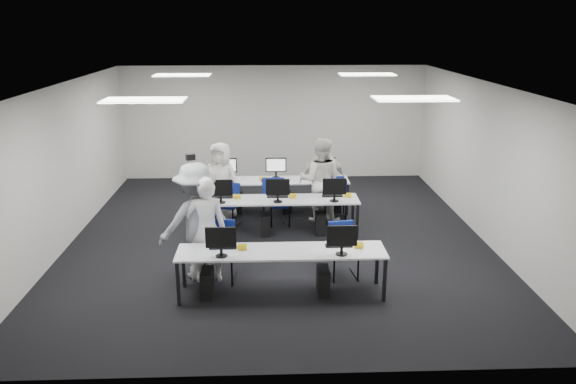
{
  "coord_description": "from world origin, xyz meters",
  "views": [
    {
      "loc": [
        -0.22,
        -10.34,
        4.09
      ],
      "look_at": [
        0.19,
        -0.21,
        1.0
      ],
      "focal_mm": 35.0,
      "sensor_mm": 36.0,
      "label": 1
    }
  ],
  "objects_px": {
    "desk_mid": "(278,201)",
    "chair_2": "(228,213)",
    "chair_4": "(334,209)",
    "student_1": "(321,180)",
    "chair_7": "(336,205)",
    "student_3": "(323,180)",
    "chair_0": "(221,262)",
    "chair_5": "(224,207)",
    "photographer": "(197,221)",
    "chair_6": "(274,206)",
    "student_2": "(221,182)",
    "desk_front": "(281,254)",
    "chair_3": "(280,212)",
    "chair_1": "(343,260)",
    "student_0": "(206,230)"
  },
  "relations": [
    {
      "from": "chair_3",
      "to": "chair_4",
      "type": "distance_m",
      "value": 1.13
    },
    {
      "from": "chair_7",
      "to": "student_0",
      "type": "bearing_deg",
      "value": -126.67
    },
    {
      "from": "chair_4",
      "to": "chair_0",
      "type": "bearing_deg",
      "value": -130.98
    },
    {
      "from": "chair_3",
      "to": "chair_5",
      "type": "bearing_deg",
      "value": 164.54
    },
    {
      "from": "chair_3",
      "to": "chair_5",
      "type": "xyz_separation_m",
      "value": [
        -1.2,
        0.34,
        0.0
      ]
    },
    {
      "from": "student_1",
      "to": "desk_front",
      "type": "bearing_deg",
      "value": 87.1
    },
    {
      "from": "student_0",
      "to": "student_1",
      "type": "distance_m",
      "value": 3.5
    },
    {
      "from": "chair_2",
      "to": "student_3",
      "type": "height_order",
      "value": "student_3"
    },
    {
      "from": "student_2",
      "to": "photographer",
      "type": "distance_m",
      "value": 2.79
    },
    {
      "from": "chair_6",
      "to": "chair_5",
      "type": "bearing_deg",
      "value": 178.01
    },
    {
      "from": "desk_mid",
      "to": "chair_2",
      "type": "bearing_deg",
      "value": 152.44
    },
    {
      "from": "chair_2",
      "to": "student_2",
      "type": "height_order",
      "value": "student_2"
    },
    {
      "from": "chair_1",
      "to": "student_2",
      "type": "bearing_deg",
      "value": 120.42
    },
    {
      "from": "student_3",
      "to": "student_1",
      "type": "bearing_deg",
      "value": -125.51
    },
    {
      "from": "chair_5",
      "to": "photographer",
      "type": "xyz_separation_m",
      "value": [
        -0.22,
        -2.82,
        0.7
      ]
    },
    {
      "from": "chair_4",
      "to": "student_1",
      "type": "relative_size",
      "value": 0.54
    },
    {
      "from": "chair_1",
      "to": "student_0",
      "type": "relative_size",
      "value": 0.51
    },
    {
      "from": "desk_mid",
      "to": "chair_5",
      "type": "relative_size",
      "value": 3.74
    },
    {
      "from": "student_0",
      "to": "photographer",
      "type": "height_order",
      "value": "photographer"
    },
    {
      "from": "student_1",
      "to": "student_0",
      "type": "bearing_deg",
      "value": 65.46
    },
    {
      "from": "chair_3",
      "to": "chair_6",
      "type": "height_order",
      "value": "chair_6"
    },
    {
      "from": "chair_1",
      "to": "chair_2",
      "type": "relative_size",
      "value": 1.04
    },
    {
      "from": "chair_2",
      "to": "photographer",
      "type": "bearing_deg",
      "value": -79.31
    },
    {
      "from": "chair_0",
      "to": "chair_5",
      "type": "relative_size",
      "value": 1.14
    },
    {
      "from": "student_1",
      "to": "student_3",
      "type": "height_order",
      "value": "student_1"
    },
    {
      "from": "desk_front",
      "to": "chair_7",
      "type": "relative_size",
      "value": 3.57
    },
    {
      "from": "desk_mid",
      "to": "chair_2",
      "type": "height_order",
      "value": "chair_2"
    },
    {
      "from": "chair_5",
      "to": "chair_6",
      "type": "xyz_separation_m",
      "value": [
        1.07,
        -0.07,
        0.04
      ]
    },
    {
      "from": "desk_mid",
      "to": "photographer",
      "type": "distance_m",
      "value": 2.35
    },
    {
      "from": "chair_4",
      "to": "student_1",
      "type": "bearing_deg",
      "value": 153.59
    },
    {
      "from": "desk_front",
      "to": "chair_1",
      "type": "relative_size",
      "value": 3.52
    },
    {
      "from": "desk_front",
      "to": "chair_7",
      "type": "xyz_separation_m",
      "value": [
        1.28,
        3.54,
        -0.4
      ]
    },
    {
      "from": "chair_1",
      "to": "student_1",
      "type": "xyz_separation_m",
      "value": [
        -0.12,
        2.72,
        0.62
      ]
    },
    {
      "from": "desk_mid",
      "to": "chair_2",
      "type": "distance_m",
      "value": 1.22
    },
    {
      "from": "chair_2",
      "to": "student_3",
      "type": "bearing_deg",
      "value": 27.35
    },
    {
      "from": "chair_0",
      "to": "chair_4",
      "type": "xyz_separation_m",
      "value": [
        2.18,
        2.62,
        -0.0
      ]
    },
    {
      "from": "chair_3",
      "to": "chair_7",
      "type": "bearing_deg",
      "value": 16.56
    },
    {
      "from": "chair_2",
      "to": "chair_3",
      "type": "xyz_separation_m",
      "value": [
        1.09,
        0.05,
        -0.01
      ]
    },
    {
      "from": "chair_5",
      "to": "student_0",
      "type": "bearing_deg",
      "value": -85.0
    },
    {
      "from": "chair_6",
      "to": "student_2",
      "type": "xyz_separation_m",
      "value": [
        -1.11,
        0.03,
        0.53
      ]
    },
    {
      "from": "chair_5",
      "to": "chair_7",
      "type": "xyz_separation_m",
      "value": [
        2.42,
        0.01,
        0.01
      ]
    },
    {
      "from": "chair_4",
      "to": "chair_7",
      "type": "height_order",
      "value": "chair_4"
    },
    {
      "from": "chair_4",
      "to": "chair_3",
      "type": "bearing_deg",
      "value": 179.03
    },
    {
      "from": "chair_2",
      "to": "chair_5",
      "type": "xyz_separation_m",
      "value": [
        -0.12,
        0.39,
        -0.01
      ]
    },
    {
      "from": "chair_1",
      "to": "student_0",
      "type": "bearing_deg",
      "value": 174.77
    },
    {
      "from": "chair_5",
      "to": "student_0",
      "type": "distance_m",
      "value": 3.06
    },
    {
      "from": "desk_front",
      "to": "chair_2",
      "type": "bearing_deg",
      "value": 108.07
    },
    {
      "from": "chair_6",
      "to": "student_2",
      "type": "height_order",
      "value": "student_2"
    },
    {
      "from": "chair_1",
      "to": "chair_7",
      "type": "height_order",
      "value": "chair_1"
    },
    {
      "from": "chair_5",
      "to": "chair_7",
      "type": "height_order",
      "value": "chair_7"
    }
  ]
}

